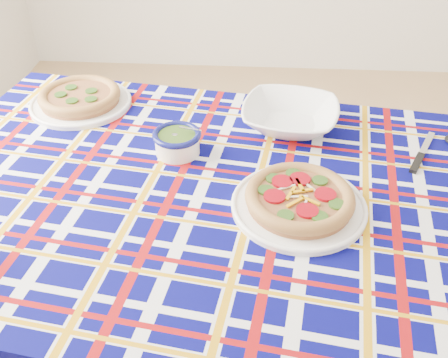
# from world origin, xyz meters

# --- Properties ---
(floor) EXTENTS (4.00, 4.00, 0.00)m
(floor) POSITION_xyz_m (0.00, 0.00, 0.00)
(floor) COLOR tan
(floor) RESTS_ON ground
(dining_table) EXTENTS (1.74, 1.24, 0.76)m
(dining_table) POSITION_xyz_m (-0.46, -0.42, 0.68)
(dining_table) COLOR brown
(dining_table) RESTS_ON floor
(tablecloth) EXTENTS (1.78, 1.27, 0.11)m
(tablecloth) POSITION_xyz_m (-0.46, -0.42, 0.71)
(tablecloth) COLOR #040453
(tablecloth) RESTS_ON dining_table
(main_focaccia_plate) EXTENTS (0.34, 0.34, 0.06)m
(main_focaccia_plate) POSITION_xyz_m (-0.29, -0.47, 0.79)
(main_focaccia_plate) COLOR brown
(main_focaccia_plate) RESTS_ON tablecloth
(pesto_bowl) EXTENTS (0.16, 0.16, 0.08)m
(pesto_bowl) POSITION_xyz_m (-0.61, -0.26, 0.80)
(pesto_bowl) COLOR #233D10
(pesto_bowl) RESTS_ON tablecloth
(serving_bowl) EXTENTS (0.32, 0.32, 0.07)m
(serving_bowl) POSITION_xyz_m (-0.30, -0.10, 0.80)
(serving_bowl) COLOR white
(serving_bowl) RESTS_ON tablecloth
(second_focaccia_plate) EXTENTS (0.36, 0.36, 0.06)m
(second_focaccia_plate) POSITION_xyz_m (-0.95, -0.02, 0.79)
(second_focaccia_plate) COLOR brown
(second_focaccia_plate) RESTS_ON tablecloth
(table_knife) EXTENTS (0.13, 0.22, 0.01)m
(table_knife) POSITION_xyz_m (0.07, -0.18, 0.77)
(table_knife) COLOR silver
(table_knife) RESTS_ON tablecloth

